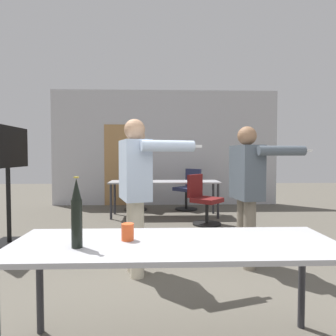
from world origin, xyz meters
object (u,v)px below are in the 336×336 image
at_px(tv_screen, 8,168).
at_px(office_chair_far_left, 203,201).
at_px(person_near_casual, 139,171).
at_px(office_chair_mid_tucked, 188,190).
at_px(beer_bottle, 77,214).
at_px(drink_cup, 128,232).
at_px(office_chair_near_pushed, 139,191).
at_px(person_far_watching, 248,183).
at_px(person_center_tall, 136,182).

height_order(tv_screen, office_chair_far_left, tv_screen).
xyz_separation_m(person_near_casual, office_chair_far_left, (1.14, 0.62, -0.60)).
bearing_deg(office_chair_mid_tucked, beer_bottle, 122.86).
bearing_deg(drink_cup, office_chair_near_pushed, 92.88).
relative_size(person_far_watching, office_chair_mid_tucked, 1.69).
relative_size(office_chair_mid_tucked, office_chair_far_left, 1.04).
bearing_deg(tv_screen, office_chair_far_left, -69.02).
bearing_deg(beer_bottle, person_near_casual, 86.91).
height_order(person_center_tall, beer_bottle, person_center_tall).
relative_size(person_near_casual, office_chair_near_pushed, 1.80).
distance_m(tv_screen, person_near_casual, 1.91).
distance_m(tv_screen, person_far_watching, 3.30).
bearing_deg(person_far_watching, office_chair_far_left, 176.87).
relative_size(person_far_watching, office_chair_near_pushed, 1.70).
distance_m(person_center_tall, office_chair_mid_tucked, 3.95).
relative_size(person_near_casual, office_chair_far_left, 1.85).
height_order(office_chair_far_left, office_chair_near_pushed, office_chair_near_pushed).
relative_size(person_center_tall, beer_bottle, 4.00).
xyz_separation_m(person_far_watching, beer_bottle, (-1.49, -1.62, -0.03)).
bearing_deg(drink_cup, office_chair_far_left, 73.96).
distance_m(person_near_casual, beer_bottle, 3.11).
bearing_deg(office_chair_mid_tucked, office_chair_near_pushed, 49.19).
relative_size(beer_bottle, drink_cup, 3.91).
bearing_deg(office_chair_far_left, office_chair_mid_tucked, -134.76).
bearing_deg(person_far_watching, drink_cup, -47.40).
xyz_separation_m(person_center_tall, office_chair_far_left, (1.07, 2.28, -0.56)).
distance_m(office_chair_near_pushed, beer_bottle, 5.19).
bearing_deg(drink_cup, person_far_watching, 50.68).
xyz_separation_m(person_center_tall, office_chair_mid_tucked, (0.94, 3.80, -0.54)).
bearing_deg(office_chair_near_pushed, drink_cup, -161.31).
xyz_separation_m(office_chair_mid_tucked, office_chair_near_pushed, (-1.16, -0.07, -0.01)).
bearing_deg(tv_screen, drink_cup, -141.49).
relative_size(office_chair_near_pushed, drink_cup, 8.85).
distance_m(office_chair_near_pushed, drink_cup, 5.05).
relative_size(person_near_casual, beer_bottle, 4.09).
bearing_deg(beer_bottle, office_chair_mid_tucked, 77.26).
distance_m(person_near_casual, office_chair_far_left, 1.43).
bearing_deg(tv_screen, beer_bottle, -147.20).
bearing_deg(person_center_tall, office_chair_far_left, 138.33).
xyz_separation_m(office_chair_near_pushed, beer_bottle, (-0.03, -5.17, 0.49)).
height_order(tv_screen, office_chair_near_pushed, tv_screen).
bearing_deg(tv_screen, person_far_watching, -106.97).
xyz_separation_m(tv_screen, drink_cup, (1.94, -2.44, -0.31)).
distance_m(office_chair_mid_tucked, office_chair_near_pushed, 1.16).
bearing_deg(drink_cup, person_near_casual, 92.16).
distance_m(person_far_watching, drink_cup, 1.92).
bearing_deg(drink_cup, office_chair_mid_tucked, 79.94).
bearing_deg(office_chair_near_pushed, office_chair_far_left, -122.61).
height_order(tv_screen, drink_cup, tv_screen).
bearing_deg(office_chair_far_left, person_center_tall, 15.42).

